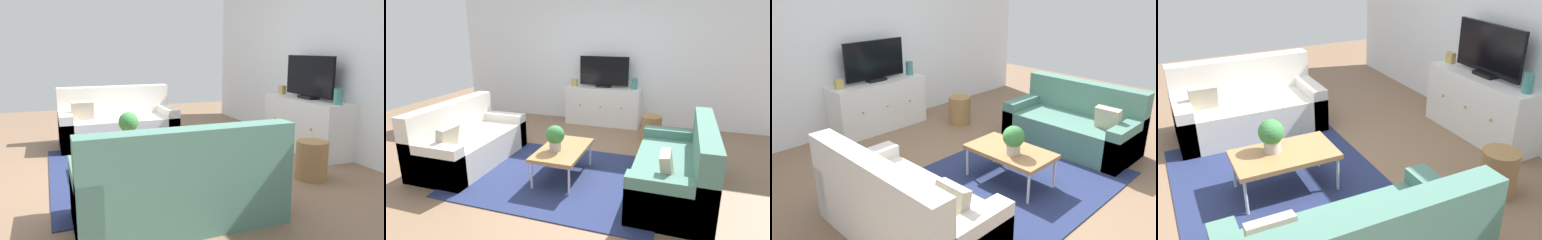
# 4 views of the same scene
# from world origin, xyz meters

# --- Properties ---
(ground_plane) EXTENTS (10.00, 10.00, 0.00)m
(ground_plane) POSITION_xyz_m (0.00, 0.00, 0.00)
(ground_plane) COLOR #84664C
(wall_back) EXTENTS (6.40, 0.12, 2.70)m
(wall_back) POSITION_xyz_m (0.00, 2.55, 1.35)
(wall_back) COLOR white
(wall_back) RESTS_ON ground_plane
(area_rug) EXTENTS (2.50, 1.90, 0.01)m
(area_rug) POSITION_xyz_m (0.00, -0.15, 0.01)
(area_rug) COLOR navy
(area_rug) RESTS_ON ground_plane
(couch_left_side) EXTENTS (0.82, 1.67, 0.84)m
(couch_left_side) POSITION_xyz_m (-1.44, -0.10, 0.28)
(couch_left_side) COLOR silver
(couch_left_side) RESTS_ON ground_plane
(coffee_table) EXTENTS (0.55, 0.92, 0.39)m
(coffee_table) POSITION_xyz_m (0.03, -0.13, 0.36)
(coffee_table) COLOR #A37547
(coffee_table) RESTS_ON ground_plane
(potted_plant) EXTENTS (0.23, 0.23, 0.31)m
(potted_plant) POSITION_xyz_m (-0.04, -0.21, 0.56)
(potted_plant) COLOR #B7B2A8
(potted_plant) RESTS_ON coffee_table
(tv_console) EXTENTS (1.42, 0.47, 0.73)m
(tv_console) POSITION_xyz_m (-0.06, 2.27, 0.37)
(tv_console) COLOR white
(tv_console) RESTS_ON ground_plane
(flat_screen_tv) EXTENTS (0.94, 0.16, 0.59)m
(flat_screen_tv) POSITION_xyz_m (-0.06, 2.29, 1.02)
(flat_screen_tv) COLOR black
(flat_screen_tv) RESTS_ON tv_console
(glass_vase) EXTENTS (0.11, 0.11, 0.20)m
(glass_vase) POSITION_xyz_m (0.53, 2.27, 0.83)
(glass_vase) COLOR teal
(glass_vase) RESTS_ON tv_console
(mantel_clock) EXTENTS (0.11, 0.07, 0.13)m
(mantel_clock) POSITION_xyz_m (-0.65, 2.27, 0.79)
(mantel_clock) COLOR tan
(mantel_clock) RESTS_ON tv_console
(wicker_basket) EXTENTS (0.34, 0.34, 0.42)m
(wicker_basket) POSITION_xyz_m (0.94, 1.59, 0.21)
(wicker_basket) COLOR #9E7547
(wicker_basket) RESTS_ON ground_plane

